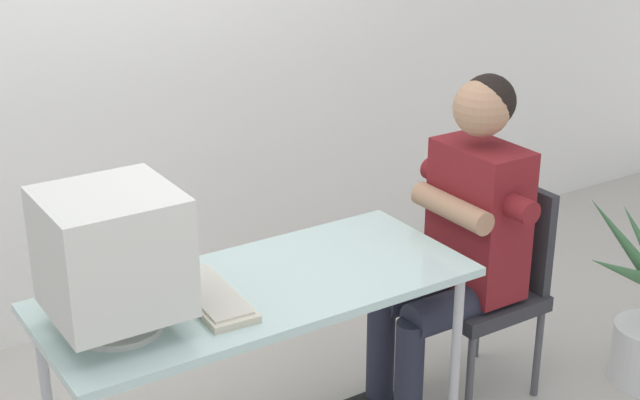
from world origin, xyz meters
The scene contains 5 objects.
desk centered at (0.00, 0.00, 0.68)m, with size 1.45×0.62×0.74m.
crt_monitor centered at (-0.49, -0.03, 0.99)m, with size 0.39×0.37×0.44m.
keyboard centered at (-0.18, -0.02, 0.76)m, with size 0.18×0.43×0.03m.
office_chair centered at (1.05, 0.00, 0.48)m, with size 0.42×0.42×0.87m.
person_seated centered at (0.88, 0.00, 0.73)m, with size 0.68×0.57×1.32m.
Camera 1 is at (-1.32, -2.43, 2.14)m, focal length 52.31 mm.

